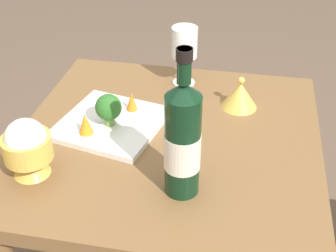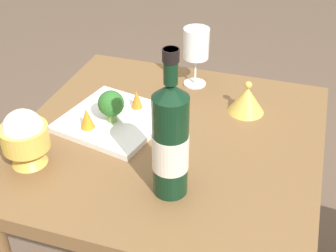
{
  "view_description": "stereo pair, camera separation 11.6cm",
  "coord_description": "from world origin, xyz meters",
  "px_view_note": "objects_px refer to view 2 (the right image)",
  "views": [
    {
      "loc": [
        0.95,
        0.18,
        1.41
      ],
      "look_at": [
        0.0,
        0.0,
        0.76
      ],
      "focal_mm": 49.28,
      "sensor_mm": 36.0,
      "label": 1
    },
    {
      "loc": [
        0.92,
        0.3,
        1.41
      ],
      "look_at": [
        0.0,
        0.0,
        0.76
      ],
      "focal_mm": 49.28,
      "sensor_mm": 36.0,
      "label": 2
    }
  ],
  "objects_px": {
    "rice_bowl": "(25,137)",
    "rice_bowl_lid": "(247,99)",
    "broccoli_floret": "(111,104)",
    "wine_glass": "(196,45)",
    "carrot_garnish_left": "(137,99)",
    "wine_bottle": "(170,141)",
    "carrot_garnish_right": "(87,118)",
    "serving_plate": "(114,120)"
  },
  "relations": [
    {
      "from": "rice_bowl",
      "to": "rice_bowl_lid",
      "type": "height_order",
      "value": "rice_bowl"
    },
    {
      "from": "rice_bowl_lid",
      "to": "carrot_garnish_left",
      "type": "relative_size",
      "value": 1.93
    },
    {
      "from": "rice_bowl_lid",
      "to": "wine_bottle",
      "type": "bearing_deg",
      "value": -15.23
    },
    {
      "from": "rice_bowl_lid",
      "to": "carrot_garnish_left",
      "type": "bearing_deg",
      "value": -71.25
    },
    {
      "from": "rice_bowl",
      "to": "broccoli_floret",
      "type": "xyz_separation_m",
      "value": [
        -0.2,
        0.12,
        -0.01
      ]
    },
    {
      "from": "wine_bottle",
      "to": "wine_glass",
      "type": "height_order",
      "value": "wine_bottle"
    },
    {
      "from": "rice_bowl",
      "to": "broccoli_floret",
      "type": "bearing_deg",
      "value": 148.86
    },
    {
      "from": "rice_bowl_lid",
      "to": "serving_plate",
      "type": "bearing_deg",
      "value": -63.53
    },
    {
      "from": "carrot_garnish_left",
      "to": "broccoli_floret",
      "type": "bearing_deg",
      "value": -25.7
    },
    {
      "from": "wine_bottle",
      "to": "carrot_garnish_right",
      "type": "xyz_separation_m",
      "value": [
        -0.14,
        -0.27,
        -0.09
      ]
    },
    {
      "from": "serving_plate",
      "to": "carrot_garnish_right",
      "type": "height_order",
      "value": "carrot_garnish_right"
    },
    {
      "from": "broccoli_floret",
      "to": "carrot_garnish_right",
      "type": "xyz_separation_m",
      "value": [
        0.05,
        -0.05,
        -0.02
      ]
    },
    {
      "from": "serving_plate",
      "to": "carrot_garnish_left",
      "type": "relative_size",
      "value": 5.73
    },
    {
      "from": "rice_bowl",
      "to": "broccoli_floret",
      "type": "height_order",
      "value": "rice_bowl"
    },
    {
      "from": "serving_plate",
      "to": "rice_bowl_lid",
      "type": "bearing_deg",
      "value": 116.47
    },
    {
      "from": "carrot_garnish_left",
      "to": "serving_plate",
      "type": "bearing_deg",
      "value": -31.61
    },
    {
      "from": "wine_bottle",
      "to": "serving_plate",
      "type": "relative_size",
      "value": 1.13
    },
    {
      "from": "wine_glass",
      "to": "carrot_garnish_right",
      "type": "relative_size",
      "value": 3.21
    },
    {
      "from": "rice_bowl",
      "to": "carrot_garnish_right",
      "type": "bearing_deg",
      "value": 153.48
    },
    {
      "from": "rice_bowl",
      "to": "serving_plate",
      "type": "height_order",
      "value": "rice_bowl"
    },
    {
      "from": "broccoli_floret",
      "to": "serving_plate",
      "type": "bearing_deg",
      "value": -172.77
    },
    {
      "from": "serving_plate",
      "to": "broccoli_floret",
      "type": "distance_m",
      "value": 0.06
    },
    {
      "from": "carrot_garnish_left",
      "to": "rice_bowl_lid",
      "type": "bearing_deg",
      "value": 108.75
    },
    {
      "from": "rice_bowl",
      "to": "serving_plate",
      "type": "relative_size",
      "value": 0.48
    },
    {
      "from": "wine_bottle",
      "to": "broccoli_floret",
      "type": "relative_size",
      "value": 3.91
    },
    {
      "from": "wine_glass",
      "to": "rice_bowl_lid",
      "type": "distance_m",
      "value": 0.22
    },
    {
      "from": "rice_bowl",
      "to": "carrot_garnish_left",
      "type": "height_order",
      "value": "rice_bowl"
    },
    {
      "from": "rice_bowl",
      "to": "rice_bowl_lid",
      "type": "distance_m",
      "value": 0.59
    },
    {
      "from": "rice_bowl_lid",
      "to": "carrot_garnish_right",
      "type": "xyz_separation_m",
      "value": [
        0.23,
        -0.37,
        0.01
      ]
    },
    {
      "from": "rice_bowl",
      "to": "broccoli_floret",
      "type": "distance_m",
      "value": 0.24
    },
    {
      "from": "broccoli_floret",
      "to": "carrot_garnish_right",
      "type": "relative_size",
      "value": 1.54
    },
    {
      "from": "broccoli_floret",
      "to": "carrot_garnish_left",
      "type": "distance_m",
      "value": 0.09
    },
    {
      "from": "broccoli_floret",
      "to": "carrot_garnish_right",
      "type": "bearing_deg",
      "value": -42.74
    },
    {
      "from": "rice_bowl",
      "to": "rice_bowl_lid",
      "type": "xyz_separation_m",
      "value": [
        -0.38,
        0.45,
        -0.04
      ]
    },
    {
      "from": "wine_bottle",
      "to": "rice_bowl",
      "type": "distance_m",
      "value": 0.35
    },
    {
      "from": "rice_bowl",
      "to": "serving_plate",
      "type": "xyz_separation_m",
      "value": [
        -0.22,
        0.12,
        -0.07
      ]
    },
    {
      "from": "rice_bowl",
      "to": "rice_bowl_lid",
      "type": "relative_size",
      "value": 1.42
    },
    {
      "from": "broccoli_floret",
      "to": "rice_bowl",
      "type": "bearing_deg",
      "value": -31.14
    },
    {
      "from": "wine_bottle",
      "to": "broccoli_floret",
      "type": "distance_m",
      "value": 0.3
    },
    {
      "from": "wine_bottle",
      "to": "rice_bowl",
      "type": "bearing_deg",
      "value": -88.44
    },
    {
      "from": "carrot_garnish_right",
      "to": "wine_bottle",
      "type": "bearing_deg",
      "value": 61.62
    },
    {
      "from": "wine_bottle",
      "to": "wine_glass",
      "type": "distance_m",
      "value": 0.48
    }
  ]
}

